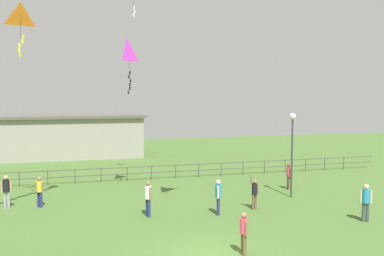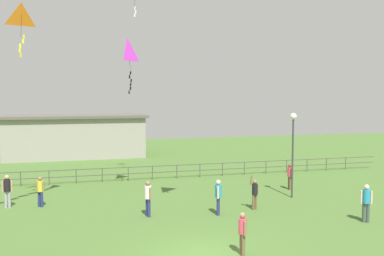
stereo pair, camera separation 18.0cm
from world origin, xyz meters
The scene contains 13 objects.
lamppost centered at (7.19, 7.07, 3.43)m, with size 0.36×0.36×4.76m.
person_0 centered at (8.00, 8.85, 0.92)m, with size 0.30×0.48×1.60m.
person_1 centered at (1.36, -0.13, 0.90)m, with size 0.29×0.47×1.57m.
person_2 centered at (4.18, 5.33, 0.89)m, with size 0.47×0.28×1.78m.
person_3 centered at (8.22, 2.10, 1.00)m, with size 0.47×0.32×1.73m.
person_4 centered at (2.11, 4.89, 0.98)m, with size 0.32×0.48×1.71m.
person_5 centered at (-6.29, 8.60, 0.91)m, with size 0.42×0.29×1.58m.
person_6 centered at (-7.89, 8.82, 0.98)m, with size 0.51×0.32×1.70m.
person_7 centered at (-1.19, 5.48, 0.99)m, with size 0.32×0.49×1.71m.
kite_3 centered at (-1.55, 10.41, 8.19)m, with size 0.88×0.74×3.19m.
kite_4 centered at (-6.77, 7.45, 9.45)m, with size 1.07×0.68×2.52m.
waterfront_railing centered at (-0.35, 14.00, 0.63)m, with size 36.01×0.06×0.95m.
pavilion_building centered at (-4.72, 26.00, 1.98)m, with size 12.90×4.99×3.91m.
Camera 1 is at (-4.27, -13.68, 5.76)m, focal length 38.92 mm.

